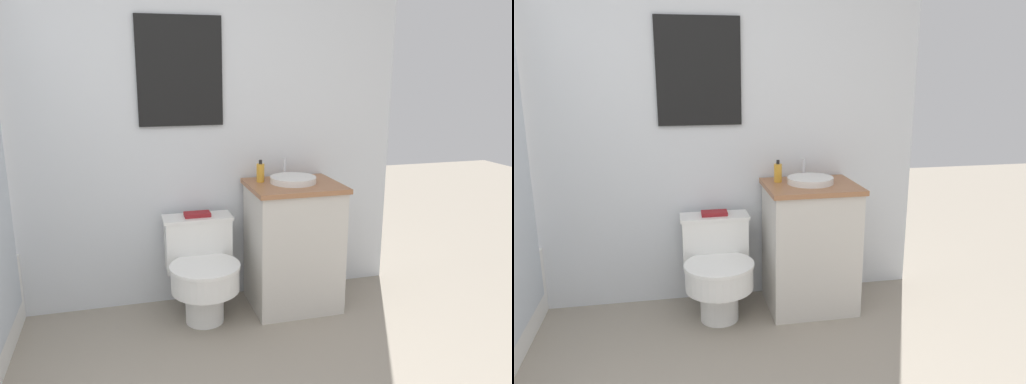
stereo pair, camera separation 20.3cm
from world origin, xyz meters
The scene contains 6 objects.
wall_back centered at (0.01, 2.03, 1.26)m, with size 3.59×0.07×2.50m.
toilet centered at (0.40, 1.72, 0.33)m, with size 0.43×0.56×0.62m.
vanity centered at (1.00, 1.74, 0.41)m, with size 0.57×0.49×0.82m.
sink centered at (1.00, 1.77, 0.84)m, with size 0.29×0.33×0.13m.
soap_bottle centered at (0.81, 1.84, 0.88)m, with size 0.05×0.05×0.14m.
book_on_tank centered at (0.40, 1.86, 0.63)m, with size 0.16×0.09×0.02m.
Camera 2 is at (0.16, -1.18, 1.51)m, focal length 35.00 mm.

